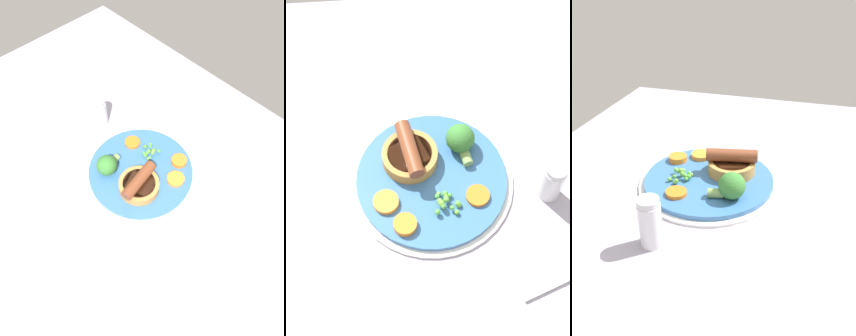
# 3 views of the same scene
# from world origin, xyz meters

# --- Properties ---
(dining_table) EXTENTS (1.10, 0.80, 0.03)m
(dining_table) POSITION_xyz_m (0.00, 0.00, 0.01)
(dining_table) COLOR #9E99AD
(dining_table) RESTS_ON ground
(dinner_plate) EXTENTS (0.26, 0.26, 0.01)m
(dinner_plate) POSITION_xyz_m (-0.05, -0.01, 0.04)
(dinner_plate) COLOR silver
(dinner_plate) RESTS_ON dining_table
(sausage_pudding) EXTENTS (0.09, 0.10, 0.05)m
(sausage_pudding) POSITION_xyz_m (-0.08, 0.02, 0.06)
(sausage_pudding) COLOR #BC8442
(sausage_pudding) RESTS_ON dinner_plate
(pea_pile) EXTENTS (0.04, 0.04, 0.02)m
(pea_pile) POSITION_xyz_m (-0.03, -0.06, 0.05)
(pea_pile) COLOR #64B935
(pea_pile) RESTS_ON dinner_plate
(broccoli_floret_near) EXTENTS (0.05, 0.07, 0.05)m
(broccoli_floret_near) POSITION_xyz_m (0.00, 0.04, 0.07)
(broccoli_floret_near) COLOR #387A33
(broccoli_floret_near) RESTS_ON dinner_plate
(carrot_slice_0) EXTENTS (0.06, 0.06, 0.01)m
(carrot_slice_0) POSITION_xyz_m (-0.12, -0.05, 0.05)
(carrot_slice_0) COLOR orange
(carrot_slice_0) RESTS_ON dinner_plate
(carrot_slice_1) EXTENTS (0.05, 0.05, 0.01)m
(carrot_slice_1) POSITION_xyz_m (0.02, -0.05, 0.05)
(carrot_slice_1) COLOR orange
(carrot_slice_1) RESTS_ON dinner_plate
(carrot_slice_2) EXTENTS (0.05, 0.05, 0.01)m
(carrot_slice_2) POSITION_xyz_m (-0.10, -0.09, 0.05)
(carrot_slice_2) COLOR orange
(carrot_slice_2) RESTS_ON dinner_plate
(salt_shaker) EXTENTS (0.03, 0.03, 0.08)m
(salt_shaker) POSITION_xyz_m (0.13, -0.05, 0.07)
(salt_shaker) COLOR silver
(salt_shaker) RESTS_ON dining_table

